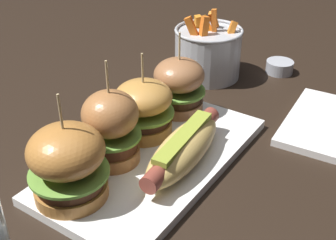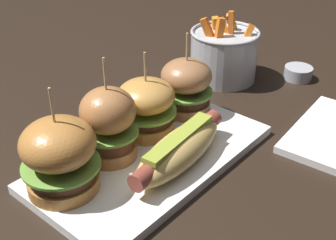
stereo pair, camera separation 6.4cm
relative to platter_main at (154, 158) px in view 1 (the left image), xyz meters
The scene contains 9 objects.
ground_plane 0.01m from the platter_main, ahead, with size 3.00×3.00×0.00m, color black.
platter_main is the anchor object (origin of this frame).
hot_dog 0.06m from the platter_main, 81.72° to the right, with size 0.20×0.08×0.05m.
slider_far_left 0.15m from the platter_main, 164.69° to the left, with size 0.10×0.10×0.14m.
slider_center_left 0.09m from the platter_main, 135.32° to the left, with size 0.08×0.08×0.15m.
slider_center_right 0.08m from the platter_main, 50.05° to the left, with size 0.09×0.09×0.13m.
slider_far_right 0.15m from the platter_main, 17.68° to the left, with size 0.09×0.09×0.14m.
fries_bucket 0.31m from the platter_main, 15.32° to the left, with size 0.13×0.13×0.14m.
sauce_ramekin 0.40m from the platter_main, ahead, with size 0.06×0.06×0.02m.
Camera 1 is at (-0.42, -0.30, 0.38)m, focal length 46.93 mm.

